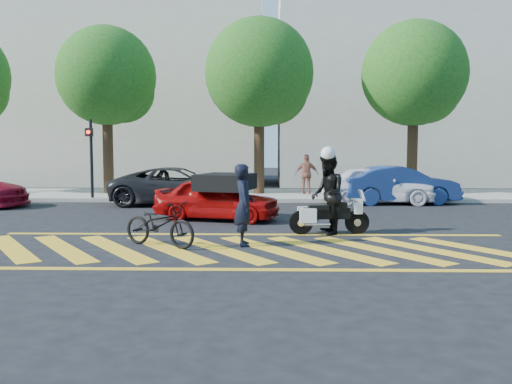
{
  "coord_description": "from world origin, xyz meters",
  "views": [
    {
      "loc": [
        0.43,
        -11.16,
        2.13
      ],
      "look_at": [
        0.11,
        1.82,
        1.05
      ],
      "focal_mm": 38.0,
      "sensor_mm": 36.0,
      "label": 1
    }
  ],
  "objects_px": {
    "bicycle": "(160,224)",
    "officer_moto": "(328,194)",
    "parked_right": "(399,185)",
    "parked_mid_left": "(179,186)",
    "parked_mid_right": "(378,185)",
    "police_motorcycle": "(328,215)",
    "officer_bike": "(244,205)",
    "red_convertible": "(217,199)"
  },
  "relations": [
    {
      "from": "parked_mid_right",
      "to": "parked_right",
      "type": "distance_m",
      "value": 0.81
    },
    {
      "from": "officer_moto",
      "to": "red_convertible",
      "type": "height_order",
      "value": "officer_moto"
    },
    {
      "from": "police_motorcycle",
      "to": "parked_right",
      "type": "relative_size",
      "value": 0.46
    },
    {
      "from": "police_motorcycle",
      "to": "parked_mid_right",
      "type": "bearing_deg",
      "value": 66.35
    },
    {
      "from": "police_motorcycle",
      "to": "parked_mid_right",
      "type": "xyz_separation_m",
      "value": [
        2.63,
        7.2,
        0.25
      ]
    },
    {
      "from": "parked_mid_left",
      "to": "parked_right",
      "type": "relative_size",
      "value": 1.16
    },
    {
      "from": "officer_moto",
      "to": "officer_bike",
      "type": "bearing_deg",
      "value": -55.08
    },
    {
      "from": "bicycle",
      "to": "officer_moto",
      "type": "bearing_deg",
      "value": -36.46
    },
    {
      "from": "parked_right",
      "to": "bicycle",
      "type": "bearing_deg",
      "value": 134.68
    },
    {
      "from": "parked_mid_left",
      "to": "parked_mid_right",
      "type": "xyz_separation_m",
      "value": [
        7.37,
        0.65,
        0.02
      ]
    },
    {
      "from": "officer_moto",
      "to": "police_motorcycle",
      "type": "bearing_deg",
      "value": 77.99
    },
    {
      "from": "officer_moto",
      "to": "parked_right",
      "type": "height_order",
      "value": "officer_moto"
    },
    {
      "from": "police_motorcycle",
      "to": "parked_mid_left",
      "type": "xyz_separation_m",
      "value": [
        -4.74,
        6.55,
        0.22
      ]
    },
    {
      "from": "officer_bike",
      "to": "red_convertible",
      "type": "bearing_deg",
      "value": 6.12
    },
    {
      "from": "officer_bike",
      "to": "parked_mid_left",
      "type": "xyz_separation_m",
      "value": [
        -2.75,
        8.12,
        -0.19
      ]
    },
    {
      "from": "officer_bike",
      "to": "officer_moto",
      "type": "xyz_separation_m",
      "value": [
        1.97,
        1.57,
        0.1
      ]
    },
    {
      "from": "parked_mid_right",
      "to": "parked_right",
      "type": "bearing_deg",
      "value": -85.11
    },
    {
      "from": "officer_bike",
      "to": "officer_moto",
      "type": "distance_m",
      "value": 2.52
    },
    {
      "from": "officer_moto",
      "to": "parked_mid_right",
      "type": "relative_size",
      "value": 0.47
    },
    {
      "from": "bicycle",
      "to": "parked_mid_left",
      "type": "xyz_separation_m",
      "value": [
        -0.96,
        8.28,
        0.21
      ]
    },
    {
      "from": "officer_bike",
      "to": "parked_right",
      "type": "distance_m",
      "value": 10.31
    },
    {
      "from": "parked_mid_right",
      "to": "police_motorcycle",
      "type": "bearing_deg",
      "value": 164.8
    },
    {
      "from": "officer_bike",
      "to": "parked_right",
      "type": "height_order",
      "value": "officer_bike"
    },
    {
      "from": "police_motorcycle",
      "to": "officer_moto",
      "type": "relative_size",
      "value": 1.0
    },
    {
      "from": "bicycle",
      "to": "officer_moto",
      "type": "xyz_separation_m",
      "value": [
        3.77,
        1.73,
        0.5
      ]
    },
    {
      "from": "police_motorcycle",
      "to": "officer_moto",
      "type": "bearing_deg",
      "value": 167.99
    },
    {
      "from": "red_convertible",
      "to": "parked_mid_left",
      "type": "relative_size",
      "value": 0.73
    },
    {
      "from": "red_convertible",
      "to": "parked_mid_left",
      "type": "height_order",
      "value": "parked_mid_left"
    },
    {
      "from": "red_convertible",
      "to": "parked_mid_right",
      "type": "xyz_separation_m",
      "value": [
        5.58,
        4.68,
        0.1
      ]
    },
    {
      "from": "red_convertible",
      "to": "police_motorcycle",
      "type": "bearing_deg",
      "value": -115.61
    },
    {
      "from": "officer_moto",
      "to": "parked_right",
      "type": "xyz_separation_m",
      "value": [
        3.46,
        7.2,
        -0.28
      ]
    },
    {
      "from": "parked_mid_right",
      "to": "officer_moto",
      "type": "bearing_deg",
      "value": 164.7
    },
    {
      "from": "officer_bike",
      "to": "bicycle",
      "type": "relative_size",
      "value": 0.96
    },
    {
      "from": "officer_moto",
      "to": "parked_mid_left",
      "type": "relative_size",
      "value": 0.4
    },
    {
      "from": "officer_bike",
      "to": "police_motorcycle",
      "type": "relative_size",
      "value": 0.9
    },
    {
      "from": "bicycle",
      "to": "red_convertible",
      "type": "relative_size",
      "value": 0.51
    },
    {
      "from": "police_motorcycle",
      "to": "parked_right",
      "type": "xyz_separation_m",
      "value": [
        3.45,
        7.2,
        0.24
      ]
    },
    {
      "from": "officer_bike",
      "to": "parked_right",
      "type": "bearing_deg",
      "value": -38.93
    },
    {
      "from": "bicycle",
      "to": "parked_right",
      "type": "distance_m",
      "value": 11.49
    },
    {
      "from": "bicycle",
      "to": "police_motorcycle",
      "type": "xyz_separation_m",
      "value": [
        3.78,
        1.73,
        -0.01
      ]
    },
    {
      "from": "bicycle",
      "to": "red_convertible",
      "type": "height_order",
      "value": "red_convertible"
    },
    {
      "from": "bicycle",
      "to": "officer_moto",
      "type": "height_order",
      "value": "officer_moto"
    }
  ]
}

